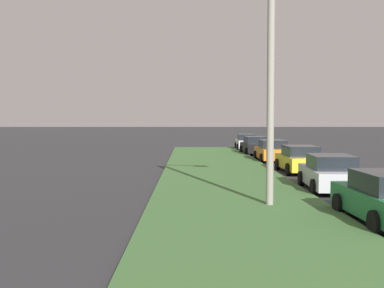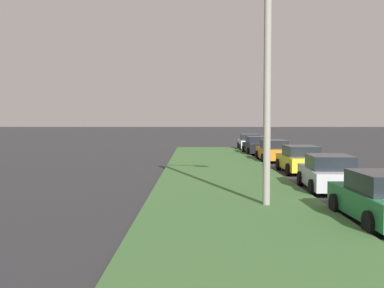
{
  "view_description": "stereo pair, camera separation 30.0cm",
  "coord_description": "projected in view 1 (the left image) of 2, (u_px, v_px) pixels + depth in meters",
  "views": [
    {
      "loc": [
        -6.49,
        9.9,
        2.96
      ],
      "look_at": [
        18.57,
        9.74,
        1.59
      ],
      "focal_mm": 44.99,
      "sensor_mm": 36.0,
      "label": 1
    },
    {
      "loc": [
        -6.49,
        9.6,
        2.96
      ],
      "look_at": [
        18.57,
        9.74,
        1.59
      ],
      "focal_mm": 44.99,
      "sensor_mm": 36.0,
      "label": 2
    }
  ],
  "objects": [
    {
      "name": "parked_car_silver",
      "position": [
        330.0,
        173.0,
        19.48
      ],
      "size": [
        4.39,
        2.2,
        1.47
      ],
      "rotation": [
        0.0,
        0.0,
        -0.05
      ],
      "color": "#B2B5BA",
      "rests_on": "ground"
    },
    {
      "name": "parked_car_white",
      "position": [
        247.0,
        142.0,
        44.35
      ],
      "size": [
        4.34,
        2.1,
        1.47
      ],
      "rotation": [
        0.0,
        0.0,
        -0.02
      ],
      "color": "silver",
      "rests_on": "ground"
    },
    {
      "name": "parked_car_black",
      "position": [
        255.0,
        146.0,
        38.78
      ],
      "size": [
        4.37,
        2.15,
        1.47
      ],
      "rotation": [
        0.0,
        0.0,
        0.04
      ],
      "color": "black",
      "rests_on": "ground"
    },
    {
      "name": "parked_car_yellow",
      "position": [
        300.0,
        159.0,
        25.91
      ],
      "size": [
        4.33,
        2.08,
        1.47
      ],
      "rotation": [
        0.0,
        0.0,
        0.02
      ],
      "color": "gold",
      "rests_on": "ground"
    },
    {
      "name": "grass_median",
      "position": [
        236.0,
        202.0,
        16.63
      ],
      "size": [
        60.0,
        6.0,
        0.12
      ],
      "primitive_type": "cube",
      "color": "#3D6633",
      "rests_on": "ground"
    },
    {
      "name": "streetlight",
      "position": [
        282.0,
        73.0,
        15.45
      ],
      "size": [
        0.98,
        2.83,
        7.5
      ],
      "color": "gray",
      "rests_on": "ground"
    },
    {
      "name": "parked_car_orange",
      "position": [
        272.0,
        151.0,
        32.59
      ],
      "size": [
        4.31,
        2.05,
        1.47
      ],
      "rotation": [
        0.0,
        0.0,
        0.01
      ],
      "color": "orange",
      "rests_on": "ground"
    }
  ]
}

